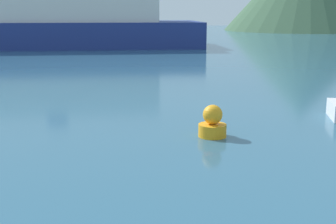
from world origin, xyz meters
The scene contains 3 objects.
ferry_distant centered at (-13.01, 51.11, 2.94)m, with size 31.68×13.47×8.28m.
buoy_marker centered at (0.94, 15.94, 0.41)m, with size 0.87×0.87×1.00m.
hill_central centered at (-24.10, 80.82, 4.83)m, with size 46.27×46.27×9.65m.
Camera 1 is at (-0.20, 1.91, 3.86)m, focal length 50.00 mm.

